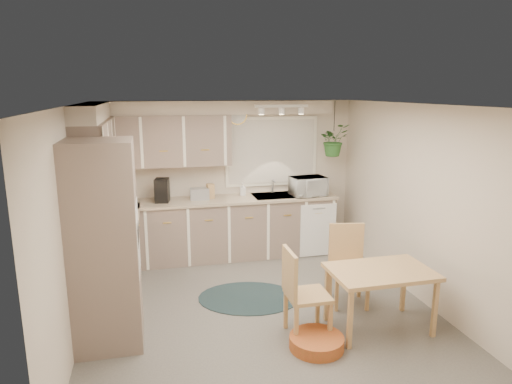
{
  "coord_description": "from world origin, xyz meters",
  "views": [
    {
      "loc": [
        -1.19,
        -4.9,
        2.56
      ],
      "look_at": [
        0.09,
        0.55,
        1.3
      ],
      "focal_mm": 32.0,
      "sensor_mm": 36.0,
      "label": 1
    }
  ],
  "objects_px": {
    "dining_table": "(379,299)",
    "pet_bed": "(317,342)",
    "chair_back": "(349,267)",
    "microwave": "(308,184)",
    "chair_left": "(308,293)",
    "braided_rug": "(249,298)"
  },
  "relations": [
    {
      "from": "dining_table",
      "to": "braided_rug",
      "type": "distance_m",
      "value": 1.64
    },
    {
      "from": "chair_left",
      "to": "microwave",
      "type": "relative_size",
      "value": 1.8
    },
    {
      "from": "braided_rug",
      "to": "chair_left",
      "type": "bearing_deg",
      "value": -67.06
    },
    {
      "from": "pet_bed",
      "to": "microwave",
      "type": "distance_m",
      "value": 3.0
    },
    {
      "from": "pet_bed",
      "to": "microwave",
      "type": "relative_size",
      "value": 1.04
    },
    {
      "from": "chair_left",
      "to": "braided_rug",
      "type": "xyz_separation_m",
      "value": [
        -0.42,
        0.99,
        -0.48
      ]
    },
    {
      "from": "microwave",
      "to": "pet_bed",
      "type": "bearing_deg",
      "value": -114.64
    },
    {
      "from": "chair_back",
      "to": "microwave",
      "type": "bearing_deg",
      "value": -82.7
    },
    {
      "from": "braided_rug",
      "to": "pet_bed",
      "type": "xyz_separation_m",
      "value": [
        0.43,
        -1.27,
        0.06
      ]
    },
    {
      "from": "chair_left",
      "to": "chair_back",
      "type": "distance_m",
      "value": 0.93
    },
    {
      "from": "dining_table",
      "to": "microwave",
      "type": "relative_size",
      "value": 2.03
    },
    {
      "from": "dining_table",
      "to": "pet_bed",
      "type": "bearing_deg",
      "value": -164.01
    },
    {
      "from": "pet_bed",
      "to": "chair_back",
      "type": "bearing_deg",
      "value": 49.51
    },
    {
      "from": "dining_table",
      "to": "microwave",
      "type": "height_order",
      "value": "microwave"
    },
    {
      "from": "chair_left",
      "to": "pet_bed",
      "type": "xyz_separation_m",
      "value": [
        0.01,
        -0.27,
        -0.42
      ]
    },
    {
      "from": "dining_table",
      "to": "pet_bed",
      "type": "distance_m",
      "value": 0.87
    },
    {
      "from": "chair_left",
      "to": "pet_bed",
      "type": "relative_size",
      "value": 1.73
    },
    {
      "from": "chair_left",
      "to": "braided_rug",
      "type": "relative_size",
      "value": 0.75
    },
    {
      "from": "chair_left",
      "to": "braided_rug",
      "type": "bearing_deg",
      "value": -156.8
    },
    {
      "from": "chair_left",
      "to": "dining_table",
      "type": "bearing_deg",
      "value": 87.02
    },
    {
      "from": "dining_table",
      "to": "pet_bed",
      "type": "height_order",
      "value": "dining_table"
    },
    {
      "from": "chair_back",
      "to": "braided_rug",
      "type": "relative_size",
      "value": 0.75
    }
  ]
}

